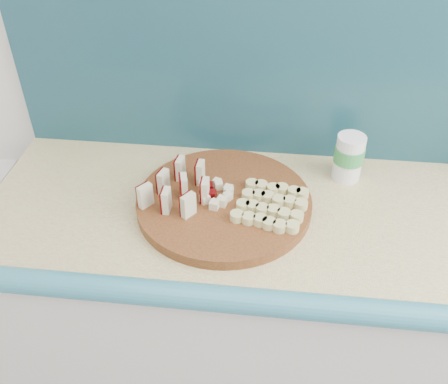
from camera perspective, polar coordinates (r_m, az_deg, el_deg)
kitchen_counter at (r=1.67m, az=16.63°, el=-14.93°), size 2.20×0.63×0.91m
backsplash at (r=1.46m, az=20.33°, el=11.81°), size 2.20×0.02×0.50m
cutting_board at (r=1.31m, az=0.00°, el=-1.18°), size 0.54×0.54×0.03m
apple_wedges at (r=1.29m, az=-5.20°, el=0.57°), size 0.18×0.19×0.06m
apple_chunks at (r=1.30m, az=-1.23°, el=-0.03°), size 0.07×0.07×0.02m
banana_slices at (r=1.27m, az=5.40°, el=-1.47°), size 0.20×0.20×0.02m
canister at (r=1.42m, az=14.07°, el=3.95°), size 0.08×0.08×0.13m
banana_peel at (r=1.41m, az=4.30°, el=1.54°), size 0.20×0.16×0.01m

